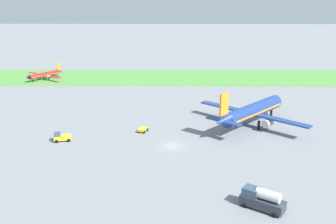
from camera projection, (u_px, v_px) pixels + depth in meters
name	position (u px, v px, depth m)	size (l,w,h in m)	color
ground_plane	(172.00, 146.00, 81.74)	(600.00, 600.00, 0.00)	gray
grass_taxiway_strip	(172.00, 77.00, 145.04)	(360.00, 28.00, 0.08)	#549342
airplane_midfield_jet	(252.00, 111.00, 92.48)	(22.74, 23.41, 10.21)	navy
airplane_taxiing_turboprop	(45.00, 74.00, 140.85)	(14.88, 13.18, 5.31)	red
pushback_tug_near_gate	(62.00, 137.00, 84.08)	(3.94, 2.79, 1.95)	yellow
fuel_truck_midfield	(262.00, 199.00, 57.85)	(6.71, 5.67, 3.29)	#2D333D
baggage_cart_by_runway	(143.00, 129.00, 89.60)	(2.52, 2.86, 0.90)	yellow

